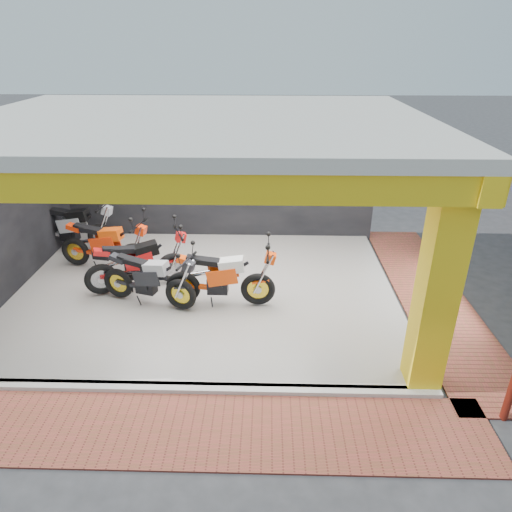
{
  "coord_description": "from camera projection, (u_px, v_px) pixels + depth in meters",
  "views": [
    {
      "loc": [
        1.31,
        -6.48,
        4.96
      ],
      "look_at": [
        1.08,
        2.0,
        0.9
      ],
      "focal_mm": 32.0,
      "sensor_mm": 36.0,
      "label": 1
    }
  ],
  "objects": [
    {
      "name": "moto_row_c",
      "position": [
        133.0,
        244.0,
        10.19
      ],
      "size": [
        2.43,
        1.28,
        1.41
      ],
      "primitive_type": null,
      "rotation": [
        0.0,
        0.0,
        -0.19
      ],
      "color": "red",
      "rests_on": "showroom_floor"
    },
    {
      "name": "paver_front",
      "position": [
        172.0,
        429.0,
        6.39
      ],
      "size": [
        9.0,
        1.4,
        0.03
      ],
      "primitive_type": "cube",
      "color": "brown",
      "rests_on": "ground"
    },
    {
      "name": "paver_right",
      "position": [
        430.0,
        295.0,
        9.7
      ],
      "size": [
        1.4,
        7.0,
        0.03
      ],
      "primitive_type": "cube",
      "color": "brown",
      "rests_on": "ground"
    },
    {
      "name": "moto_row_a",
      "position": [
        180.0,
        280.0,
        8.75
      ],
      "size": [
        2.32,
        1.41,
        1.33
      ],
      "primitive_type": null,
      "rotation": [
        0.0,
        0.0,
        -0.3
      ],
      "color": "black",
      "rests_on": "showroom_floor"
    },
    {
      "name": "showroom_ceiling",
      "position": [
        196.0,
        121.0,
        8.27
      ],
      "size": [
        8.4,
        6.4,
        0.2
      ],
      "primitive_type": "cube",
      "color": "beige",
      "rests_on": "corner_column"
    },
    {
      "name": "corner_column",
      "position": [
        438.0,
        288.0,
        6.5
      ],
      "size": [
        0.5,
        0.5,
        3.5
      ],
      "primitive_type": "cube",
      "color": "yellow",
      "rests_on": "ground"
    },
    {
      "name": "moto_row_b",
      "position": [
        171.0,
        254.0,
        9.74
      ],
      "size": [
        2.43,
        1.64,
        1.39
      ],
      "primitive_type": null,
      "rotation": [
        0.0,
        0.0,
        0.39
      ],
      "color": "red",
      "rests_on": "showroom_floor"
    },
    {
      "name": "moto_hero",
      "position": [
        258.0,
        274.0,
        8.89
      ],
      "size": [
        2.32,
        0.9,
        1.41
      ],
      "primitive_type": null,
      "rotation": [
        0.0,
        0.0,
        -0.02
      ],
      "color": "#FF480A",
      "rests_on": "showroom_floor"
    },
    {
      "name": "floor_kerb",
      "position": [
        181.0,
        388.0,
        7.08
      ],
      "size": [
        8.0,
        0.2,
        0.1
      ],
      "primitive_type": "cube",
      "color": "silver",
      "rests_on": "ground"
    },
    {
      "name": "ground",
      "position": [
        192.0,
        350.0,
        8.02
      ],
      "size": [
        80.0,
        80.0,
        0.0
      ],
      "primitive_type": "plane",
      "color": "#2D2D30",
      "rests_on": "ground"
    },
    {
      "name": "header_beam_front",
      "position": [
        163.0,
        185.0,
        5.69
      ],
      "size": [
        8.4,
        0.3,
        0.4
      ],
      "primitive_type": "cube",
      "color": "yellow",
      "rests_on": "corner_column"
    },
    {
      "name": "showroom_floor",
      "position": [
        206.0,
        291.0,
        9.8
      ],
      "size": [
        8.0,
        6.0,
        0.1
      ],
      "primitive_type": "cube",
      "color": "silver",
      "rests_on": "ground"
    },
    {
      "name": "header_beam_right",
      "position": [
        416.0,
        139.0,
        8.3
      ],
      "size": [
        0.3,
        6.4,
        0.4
      ],
      "primitive_type": "cube",
      "color": "yellow",
      "rests_on": "corner_column"
    },
    {
      "name": "moto_row_d",
      "position": [
        100.0,
        224.0,
        11.16
      ],
      "size": [
        2.53,
        1.21,
        1.49
      ],
      "primitive_type": null,
      "rotation": [
        0.0,
        0.0,
        -0.13
      ],
      "color": "#9B9EA2",
      "rests_on": "showroom_floor"
    },
    {
      "name": "back_wall",
      "position": [
        218.0,
        175.0,
        11.86
      ],
      "size": [
        8.2,
        0.2,
        3.5
      ],
      "primitive_type": "cube",
      "color": "black",
      "rests_on": "ground"
    }
  ]
}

